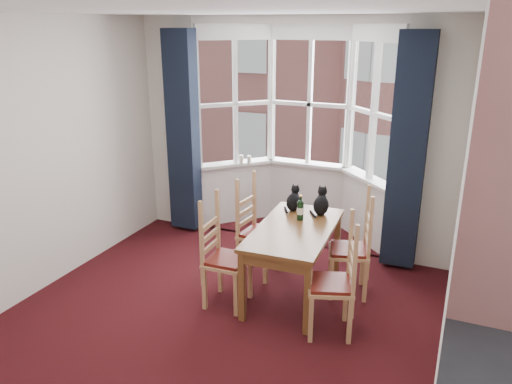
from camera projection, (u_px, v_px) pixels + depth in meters
The scene contains 21 objects.
floor at pixel (205, 332), 4.60m from camera, with size 4.50×4.50×0.00m, color black.
ceiling at pixel (193, 10), 3.70m from camera, with size 4.50×4.50×0.00m, color white.
wall_left at pixel (22, 163), 4.90m from camera, with size 4.50×4.50×0.00m, color silver.
wall_right at pixel (456, 225), 3.40m from camera, with size 4.50×4.50×0.00m, color silver.
wall_back_pier_left at pixel (175, 125), 6.72m from camera, with size 0.70×0.12×2.80m, color silver.
wall_back_pier_right at pixel (432, 148), 5.49m from camera, with size 0.70×0.12×2.80m, color silver.
bay_window at pixel (303, 128), 6.54m from camera, with size 2.76×0.94×2.80m.
curtain_left at pixel (183, 133), 6.50m from camera, with size 0.38×0.22×2.60m, color black.
curtain_right at pixel (408, 154), 5.43m from camera, with size 0.38×0.22×2.60m, color black.
dining_table at pixel (294, 236), 5.04m from camera, with size 0.80×1.41×0.76m.
chair_left_near at pixel (219, 260), 4.97m from camera, with size 0.41×0.43×0.92m.
chair_left_far at pixel (253, 233), 5.59m from camera, with size 0.45×0.46×0.92m.
chair_right_near at pixel (340, 286), 4.47m from camera, with size 0.52×0.53×0.92m.
chair_right_far at pixel (358, 252), 5.14m from camera, with size 0.50×0.52×0.92m.
cat_left at pixel (294, 201), 5.45m from camera, with size 0.16×0.22×0.29m.
cat_right at pixel (321, 204), 5.33m from camera, with size 0.19×0.25×0.31m.
wine_bottle at pixel (300, 209), 5.17m from camera, with size 0.07×0.07×0.27m.
candle_tall at pixel (241, 159), 6.87m from camera, with size 0.06×0.06×0.11m, color white.
candle_short at pixel (249, 160), 6.86m from camera, with size 0.06×0.06×0.11m, color white.
street at pixel (433, 155), 34.57m from camera, with size 80.00×80.00×0.00m, color #333335.
tenement_building at pixel (412, 59), 16.27m from camera, with size 18.40×7.80×15.20m.
Camera 1 is at (1.99, -3.43, 2.71)m, focal length 35.00 mm.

